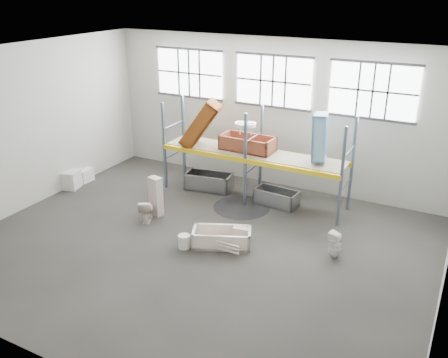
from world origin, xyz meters
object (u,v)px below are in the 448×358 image
Objects in this scene: steel_tub_left at (209,181)px; blue_tub_upright at (320,137)px; cistern_tall at (156,196)px; rust_tub_flat at (247,143)px; toilet_white at (335,245)px; bathtub_beige at (222,237)px; bucket at (184,241)px; toilet_beige at (147,210)px; steel_tub_right at (277,197)px; carton_near at (69,179)px.

steel_tub_left is 4.29m from blue_tub_upright.
cistern_tall is 0.71× the size of rust_tub_flat.
cistern_tall is 5.50m from toilet_white.
bathtub_beige is 0.91× the size of rust_tub_flat.
cistern_tall is 2.26m from bucket.
toilet_white is at bearing 16.24° from cistern_tall.
toilet_white is at bearing 162.34° from toilet_beige.
bathtub_beige is at bearing -63.34° from toilet_white.
toilet_beige is 0.39× the size of rust_tub_flat.
steel_tub_left is (-2.18, 3.15, 0.06)m from bathtub_beige.
toilet_white reaches higher than steel_tub_right.
toilet_beige is (-2.67, 0.26, 0.10)m from bathtub_beige.
carton_near is at bearing -80.56° from toilet_white.
steel_tub_left is at bearing -175.09° from rust_tub_flat.
toilet_beige is 3.93m from carton_near.
blue_tub_upright is 4.98m from bucket.
steel_tub_right is (2.96, 2.38, -0.36)m from cistern_tall.
cistern_tall reaches higher than toilet_white.
toilet_beige is at bearing -99.49° from steel_tub_left.
bathtub_beige is 3.09m from steel_tub_right.
steel_tub_right is at bearing -160.34° from toilet_beige.
carton_near reaches higher than bucket.
blue_tub_upright is (4.18, 2.49, 1.78)m from cistern_tall.
steel_tub_left is at bearing -122.98° from toilet_beige.
carton_near is (-9.39, 0.19, -0.05)m from toilet_white.
toilet_white is 0.51× the size of blue_tub_upright.
bathtub_beige is 2.34× the size of toilet_beige.
blue_tub_upright is at bearing 57.92° from bucket.
carton_near is (-4.34, -2.14, 0.02)m from steel_tub_left.
toilet_white is 1.92× the size of bucket.
carton_near is (-5.70, 1.60, 0.12)m from bucket.
toilet_beige is 0.49× the size of steel_tub_right.
toilet_beige is at bearing -136.84° from steel_tub_right.
carton_near is at bearing -34.53° from toilet_beige.
cistern_tall is (-2.63, 0.70, 0.38)m from bathtub_beige.
toilet_beige is 0.93× the size of toilet_white.
toilet_white is (5.53, 0.57, 0.02)m from toilet_beige.
toilet_white is at bearing -24.70° from steel_tub_left.
blue_tub_upright is at bearing 45.75° from cistern_tall.
bucket is (-1.16, -3.67, -0.06)m from steel_tub_right.
steel_tub_left is 4.84m from carton_near.
bucket is at bearing -20.67° from cistern_tall.
rust_tub_flat is at bearing 69.57° from cistern_tall.
toilet_beige is 5.53m from blue_tub_upright.
rust_tub_flat reaches higher than toilet_beige.
toilet_white is 3.39m from steel_tub_right.
carton_near reaches higher than steel_tub_right.
toilet_white is 0.42× the size of rust_tub_flat.
steel_tub_right is at bearing -121.06° from toilet_white.
rust_tub_flat reaches higher than bucket.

